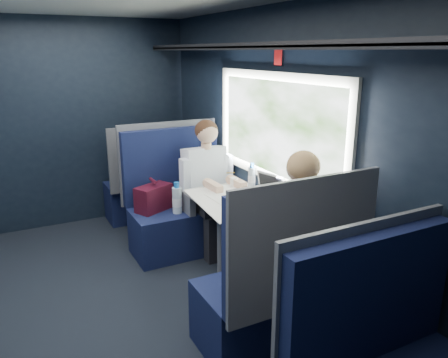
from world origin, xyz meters
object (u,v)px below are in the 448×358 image
seat_bay_far (278,290)px  bottle_small (252,177)px  seat_bay_near (178,208)px  seat_row_front (151,185)px  laptop (266,192)px  man (209,181)px  woman (296,231)px  table (238,210)px  cup (234,182)px

seat_bay_far → bottle_small: bearing=67.5°
seat_bay_near → seat_row_front: bearing=89.2°
laptop → man: bearing=102.7°
woman → seat_bay_far: bearing=-146.2°
seat_bay_near → woman: woman is taller
man → laptop: bearing=-77.3°
seat_bay_near → bottle_small: size_ratio=5.57×
table → seat_row_front: 1.82m
cup → seat_bay_far: bearing=-105.6°
seat_bay_near → bottle_small: 0.88m
table → laptop: bearing=-12.2°
seat_row_front → seat_bay_far: bearing=-90.0°
bottle_small → woman: bearing=-103.1°
table → bottle_small: (0.30, 0.28, 0.18)m
seat_bay_near → seat_row_front: seat_bay_near is taller
seat_bay_near → woman: 1.63m
seat_bay_near → cup: size_ratio=15.72×
cup → seat_row_front: bearing=104.0°
table → seat_bay_near: (-0.20, 0.87, -0.24)m
man → laptop: (0.17, -0.75, 0.08)m
laptop → cup: size_ratio=4.23×
man → laptop: man is taller
table → cup: size_ratio=12.47×
seat_bay_far → cup: (0.35, 1.26, 0.37)m
laptop → bottle_small: bearing=79.5°
seat_row_front → woman: (0.25, -2.50, 0.32)m
man → woman: (0.00, -1.41, 0.01)m
table → seat_bay_near: 0.93m
table → cup: (0.17, 0.39, 0.12)m
man → cup: 0.33m
table → laptop: laptop is taller
woman → bottle_small: woman is taller
seat_bay_far → cup: seat_bay_far is taller
laptop → seat_bay_near: bearing=115.0°
table → man: (0.07, 0.70, 0.06)m
woman → bottle_small: (0.23, 0.99, 0.11)m
table → seat_bay_far: size_ratio=0.79×
bottle_small → laptop: bearing=-100.5°
table → seat_row_front: bearing=95.8°
seat_bay_near → cup: seat_bay_near is taller
bottle_small → seat_bay_far: bearing=-112.5°
man → seat_bay_near: bearing=146.4°
seat_row_front → woman: bearing=-84.3°
man → laptop: size_ratio=3.90×
woman → laptop: (0.17, 0.66, 0.07)m
seat_row_front → bottle_small: size_ratio=5.13×
table → seat_bay_near: bearing=102.6°
seat_row_front → bottle_small: 1.65m
laptop → cup: bearing=98.7°
woman → bottle_small: 1.02m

